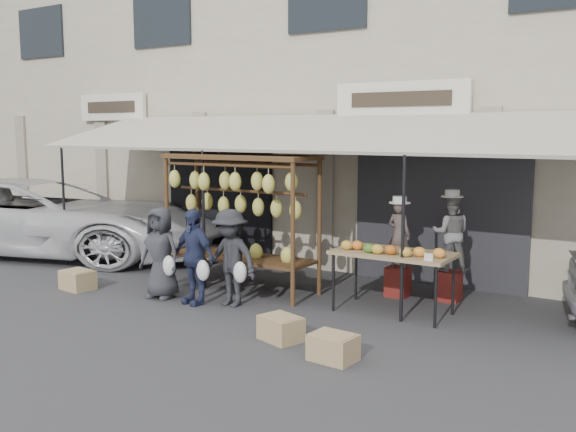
# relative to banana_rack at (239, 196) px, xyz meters

# --- Properties ---
(ground_plane) EXTENTS (90.00, 90.00, 0.00)m
(ground_plane) POSITION_rel_banana_rack_xyz_m (0.41, -1.34, -1.57)
(ground_plane) COLOR #2D2D30
(shophouse) EXTENTS (24.00, 6.15, 7.30)m
(shophouse) POSITION_rel_banana_rack_xyz_m (0.41, 5.16, 2.08)
(shophouse) COLOR #BBB29B
(shophouse) RESTS_ON ground_plane
(awning) EXTENTS (10.00, 2.35, 2.92)m
(awning) POSITION_rel_banana_rack_xyz_m (0.42, 0.94, 1.01)
(awning) COLOR beige
(awning) RESTS_ON ground_plane
(banana_rack) EXTENTS (2.60, 0.90, 2.24)m
(banana_rack) POSITION_rel_banana_rack_xyz_m (0.00, 0.00, 0.00)
(banana_rack) COLOR #472F17
(banana_rack) RESTS_ON ground_plane
(produce_table) EXTENTS (1.70, 0.90, 1.04)m
(produce_table) POSITION_rel_banana_rack_xyz_m (2.65, 0.08, -0.69)
(produce_table) COLOR tan
(produce_table) RESTS_ON ground_plane
(vendor_left) EXTENTS (0.42, 0.32, 1.06)m
(vendor_left) POSITION_rel_banana_rack_xyz_m (2.35, 1.05, -0.56)
(vendor_left) COLOR brown
(vendor_left) RESTS_ON stool_left
(vendor_right) EXTENTS (0.69, 0.61, 1.19)m
(vendor_right) POSITION_rel_banana_rack_xyz_m (3.12, 1.23, -0.50)
(vendor_right) COLOR slate
(vendor_right) RESTS_ON stool_right
(customer_left) EXTENTS (0.74, 0.51, 1.44)m
(customer_left) POSITION_rel_banana_rack_xyz_m (-0.77, -1.03, -0.84)
(customer_left) COLOR #303036
(customer_left) RESTS_ON ground_plane
(customer_mid) EXTENTS (0.90, 0.49, 1.46)m
(customer_mid) POSITION_rel_banana_rack_xyz_m (-0.11, -1.01, -0.84)
(customer_mid) COLOR navy
(customer_mid) RESTS_ON ground_plane
(customer_right) EXTENTS (0.97, 0.58, 1.47)m
(customer_right) POSITION_rel_banana_rack_xyz_m (0.43, -0.81, -0.83)
(customer_right) COLOR #26262A
(customer_right) RESTS_ON ground_plane
(stool_left) EXTENTS (0.40, 0.40, 0.47)m
(stool_left) POSITION_rel_banana_rack_xyz_m (2.35, 1.05, -1.33)
(stool_left) COLOR maroon
(stool_left) RESTS_ON ground_plane
(stool_right) EXTENTS (0.39, 0.39, 0.47)m
(stool_right) POSITION_rel_banana_rack_xyz_m (3.12, 1.23, -1.33)
(stool_right) COLOR maroon
(stool_right) RESTS_ON ground_plane
(crate_near_a) EXTENTS (0.61, 0.53, 0.31)m
(crate_near_a) POSITION_rel_banana_rack_xyz_m (1.95, -1.76, -1.41)
(crate_near_a) COLOR tan
(crate_near_a) RESTS_ON ground_plane
(crate_near_b) EXTENTS (0.54, 0.43, 0.31)m
(crate_near_b) POSITION_rel_banana_rack_xyz_m (2.84, -2.04, -1.41)
(crate_near_b) COLOR tan
(crate_near_b) RESTS_ON ground_plane
(crate_far) EXTENTS (0.57, 0.46, 0.32)m
(crate_far) POSITION_rel_banana_rack_xyz_m (-2.32, -1.38, -1.41)
(crate_far) COLOR tan
(crate_far) RESTS_ON ground_plane
(van) EXTENTS (6.24, 4.19, 2.38)m
(van) POSITION_rel_banana_rack_xyz_m (-5.65, 0.27, -0.37)
(van) COLOR silver
(van) RESTS_ON ground_plane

